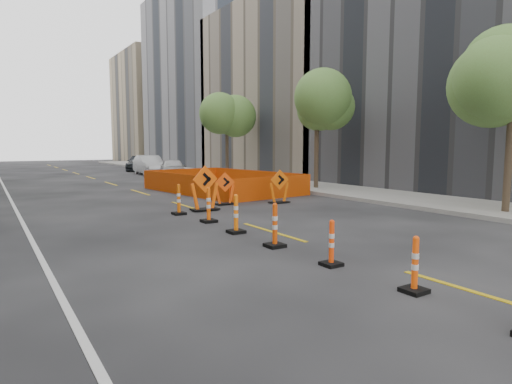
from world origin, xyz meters
TOP-DOWN VIEW (x-y plane):
  - ground_plane at (0.00, 0.00)m, footprint 140.00×140.00m
  - sidewalk_right at (9.00, 12.00)m, footprint 4.00×90.00m
  - bld_right_c at (17.00, 23.80)m, footprint 12.00×16.00m
  - bld_right_d at (17.00, 40.20)m, footprint 12.00×18.00m
  - bld_right_e at (17.00, 58.60)m, footprint 12.00×14.00m
  - tree_r_b at (8.40, 12.00)m, footprint 2.80×2.80m
  - tree_r_c at (8.40, 22.00)m, footprint 2.80×2.80m
  - channelizer_2 at (-0.85, -1.32)m, footprint 0.38×0.38m
  - channelizer_3 at (-0.92, 0.59)m, footprint 0.37×0.37m
  - channelizer_4 at (-0.97, 2.51)m, footprint 0.42×0.42m
  - channelizer_5 at (-0.93, 4.42)m, footprint 0.43×0.43m
  - channelizer_6 at (-0.82, 6.34)m, footprint 0.44×0.44m
  - channelizer_7 at (-1.04, 8.25)m, footprint 0.43×0.43m
  - chevron_sign_left at (0.13, 8.60)m, footprint 1.15×0.72m
  - chevron_sign_center at (1.51, 9.60)m, footprint 1.01×0.79m
  - chevron_sign_right at (3.66, 8.79)m, footprint 1.01×0.68m
  - safety_fence at (3.75, 14.15)m, footprint 5.73×8.68m
  - parked_car_near at (4.83, 23.71)m, footprint 2.96×4.69m
  - parked_car_mid at (4.85, 28.90)m, footprint 1.98×4.91m
  - parked_car_far at (5.81, 34.99)m, footprint 3.73×5.31m

SIDE VIEW (x-z plane):
  - ground_plane at x=0.00m, z-range 0.00..0.00m
  - sidewalk_right at x=9.00m, z-range 0.00..0.15m
  - channelizer_3 at x=-0.92m, z-range 0.00..0.94m
  - channelizer_2 at x=-0.85m, z-range 0.00..0.95m
  - safety_fence at x=3.75m, z-range 0.00..1.02m
  - channelizer_4 at x=-0.97m, z-range 0.00..1.07m
  - channelizer_7 at x=-1.04m, z-range 0.00..1.08m
  - channelizer_5 at x=-0.93m, z-range 0.00..1.08m
  - channelizer_6 at x=-0.82m, z-range 0.00..1.11m
  - chevron_sign_center at x=1.51m, z-range 0.00..1.33m
  - chevron_sign_right at x=3.66m, z-range 0.00..1.41m
  - parked_car_far at x=5.81m, z-range 0.00..1.43m
  - parked_car_near at x=4.83m, z-range 0.00..1.49m
  - parked_car_mid at x=4.85m, z-range 0.00..1.59m
  - chevron_sign_left at x=0.13m, z-range 0.00..1.68m
  - tree_r_b at x=8.40m, z-range 1.55..7.50m
  - tree_r_c at x=8.40m, z-range 1.55..7.50m
  - bld_right_c at x=17.00m, z-range 0.00..14.00m
  - bld_right_e at x=17.00m, z-range 0.00..16.00m
  - bld_right_d at x=17.00m, z-range 0.00..20.00m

